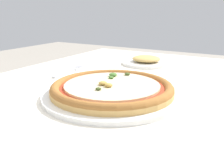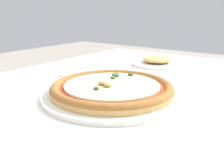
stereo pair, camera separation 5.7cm
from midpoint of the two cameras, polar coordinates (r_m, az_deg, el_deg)
dining_table at (r=0.68m, az=21.14°, el=-9.69°), size 1.16×0.97×0.73m
pizza_plate at (r=0.58m, az=2.84°, el=-1.29°), size 0.32×0.32×0.04m
fork at (r=0.83m, az=-5.81°, el=3.18°), size 0.04×0.17×0.00m
side_plate at (r=0.93m, az=11.95°, el=4.95°), size 0.18×0.18×0.03m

